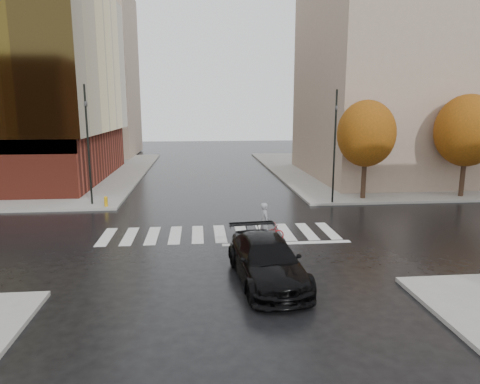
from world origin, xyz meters
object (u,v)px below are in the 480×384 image
object	(u,v)px
sedan	(267,260)
traffic_light_nw	(88,137)
fire_hydrant	(106,201)
cyclist	(266,229)
traffic_light_ne	(335,140)

from	to	relation	value
sedan	traffic_light_nw	bearing A→B (deg)	120.07
sedan	fire_hydrant	xyz separation A→B (m)	(-8.10, 12.03, -0.28)
sedan	cyclist	world-z (taller)	cyclist
sedan	fire_hydrant	size ratio (longest dim) A/B	8.37
traffic_light_nw	traffic_light_ne	size ratio (longest dim) A/B	1.04
sedan	cyclist	size ratio (longest dim) A/B	2.90
traffic_light_ne	traffic_light_nw	bearing A→B (deg)	7.67
sedan	fire_hydrant	bearing A→B (deg)	118.61
sedan	cyclist	xyz separation A→B (m)	(0.69, 4.53, -0.15)
sedan	traffic_light_nw	xyz separation A→B (m)	(-9.13, 12.84, 3.58)
cyclist	traffic_light_ne	xyz separation A→B (m)	(5.48, 7.30, 3.53)
traffic_light_nw	sedan	bearing A→B (deg)	60.14
cyclist	traffic_light_nw	bearing A→B (deg)	43.82
traffic_light_nw	cyclist	bearing A→B (deg)	74.49
cyclist	sedan	bearing A→B (deg)	165.36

